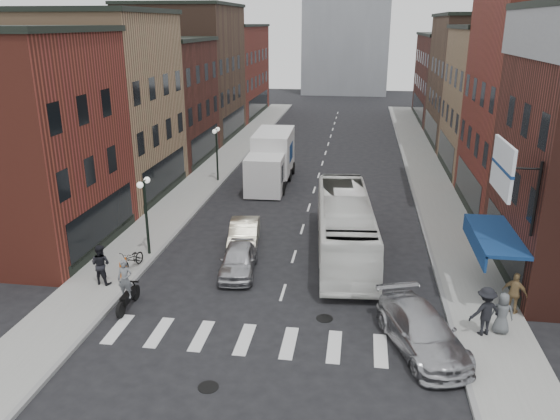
# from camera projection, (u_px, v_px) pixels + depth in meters

# --- Properties ---
(ground) EXTENTS (160.00, 160.00, 0.00)m
(ground) POSITION_uv_depth(u_px,v_px,m) (280.00, 303.00, 23.44)
(ground) COLOR black
(ground) RESTS_ON ground
(sidewalk_left) EXTENTS (3.00, 74.00, 0.15)m
(sidewalk_left) POSITION_uv_depth(u_px,v_px,m) (217.00, 167.00, 45.17)
(sidewalk_left) COLOR gray
(sidewalk_left) RESTS_ON ground
(sidewalk_right) EXTENTS (3.00, 74.00, 0.15)m
(sidewalk_right) POSITION_uv_depth(u_px,v_px,m) (428.00, 175.00, 42.82)
(sidewalk_right) COLOR gray
(sidewalk_right) RESTS_ON ground
(curb_left) EXTENTS (0.20, 74.00, 0.16)m
(curb_left) POSITION_uv_depth(u_px,v_px,m) (235.00, 169.00, 44.99)
(curb_left) COLOR gray
(curb_left) RESTS_ON ground
(curb_right) EXTENTS (0.20, 74.00, 0.16)m
(curb_right) POSITION_uv_depth(u_px,v_px,m) (408.00, 176.00, 43.05)
(curb_right) COLOR gray
(curb_right) RESTS_ON ground
(crosswalk_stripes) EXTENTS (12.00, 2.20, 0.01)m
(crosswalk_stripes) POSITION_uv_depth(u_px,v_px,m) (268.00, 341.00, 20.63)
(crosswalk_stripes) COLOR silver
(crosswalk_stripes) RESTS_ON ground
(bldg_left_near) EXTENTS (10.30, 9.20, 11.30)m
(bldg_left_near) POSITION_uv_depth(u_px,v_px,m) (3.00, 142.00, 27.89)
(bldg_left_near) COLOR maroon
(bldg_left_near) RESTS_ON ground
(bldg_left_mid_a) EXTENTS (10.30, 10.20, 12.30)m
(bldg_left_mid_a) POSITION_uv_depth(u_px,v_px,m) (90.00, 106.00, 36.61)
(bldg_left_mid_a) COLOR #A47D5A
(bldg_left_mid_a) RESTS_ON ground
(bldg_left_mid_b) EXTENTS (10.30, 10.20, 10.30)m
(bldg_left_mid_b) POSITION_uv_depth(u_px,v_px,m) (147.00, 101.00, 46.29)
(bldg_left_mid_b) COLOR #411D17
(bldg_left_mid_b) RESTS_ON ground
(bldg_left_far_a) EXTENTS (10.30, 12.20, 13.30)m
(bldg_left_far_a) POSITION_uv_depth(u_px,v_px,m) (186.00, 72.00, 56.10)
(bldg_left_far_a) COLOR #483024
(bldg_left_far_a) RESTS_ON ground
(bldg_left_far_b) EXTENTS (10.30, 16.20, 11.30)m
(bldg_left_far_b) POSITION_uv_depth(u_px,v_px,m) (220.00, 71.00, 69.52)
(bldg_left_far_b) COLOR maroon
(bldg_left_far_b) RESTS_ON ground
(bldg_right_mid_b) EXTENTS (10.30, 10.20, 11.30)m
(bldg_right_mid_b) POSITION_uv_depth(u_px,v_px,m) (518.00, 102.00, 41.98)
(bldg_right_mid_b) COLOR #A47D5A
(bldg_right_mid_b) RESTS_ON ground
(bldg_right_far_a) EXTENTS (10.30, 12.20, 12.30)m
(bldg_right_far_a) POSITION_uv_depth(u_px,v_px,m) (488.00, 81.00, 52.11)
(bldg_right_far_a) COLOR #483024
(bldg_right_far_a) RESTS_ON ground
(bldg_right_far_b) EXTENTS (10.30, 16.20, 10.30)m
(bldg_right_far_b) POSITION_uv_depth(u_px,v_px,m) (463.00, 78.00, 65.53)
(bldg_right_far_b) COLOR #411D17
(bldg_right_far_b) RESTS_ON ground
(awning_blue) EXTENTS (1.80, 5.00, 0.78)m
(awning_blue) POSITION_uv_depth(u_px,v_px,m) (491.00, 236.00, 23.69)
(awning_blue) COLOR navy
(awning_blue) RESTS_ON ground
(billboard_sign) EXTENTS (1.52, 3.00, 3.70)m
(billboard_sign) POSITION_uv_depth(u_px,v_px,m) (505.00, 170.00, 20.72)
(billboard_sign) COLOR black
(billboard_sign) RESTS_ON ground
(streetlamp_near) EXTENTS (0.32, 1.22, 4.11)m
(streetlamp_near) POSITION_uv_depth(u_px,v_px,m) (145.00, 202.00, 27.26)
(streetlamp_near) COLOR black
(streetlamp_near) RESTS_ON ground
(streetlamp_far) EXTENTS (0.32, 1.22, 4.11)m
(streetlamp_far) POSITION_uv_depth(u_px,v_px,m) (217.00, 144.00, 40.36)
(streetlamp_far) COLOR black
(streetlamp_far) RESTS_ON ground
(bike_rack) EXTENTS (0.08, 0.68, 0.80)m
(bike_rack) POSITION_uv_depth(u_px,v_px,m) (123.00, 268.00, 25.53)
(bike_rack) COLOR #D8590C
(bike_rack) RESTS_ON sidewalk_left
(box_truck) EXTENTS (2.79, 8.68, 3.75)m
(box_truck) POSITION_uv_depth(u_px,v_px,m) (271.00, 160.00, 40.25)
(box_truck) COLOR silver
(box_truck) RESTS_ON ground
(motorcycle_rider) EXTENTS (0.64, 2.20, 2.24)m
(motorcycle_rider) POSITION_uv_depth(u_px,v_px,m) (126.00, 286.00, 22.64)
(motorcycle_rider) COLOR black
(motorcycle_rider) RESTS_ON ground
(transit_bus) EXTENTS (3.56, 11.33, 3.10)m
(transit_bus) POSITION_uv_depth(u_px,v_px,m) (345.00, 226.00, 27.93)
(transit_bus) COLOR white
(transit_bus) RESTS_ON ground
(sedan_left_near) EXTENTS (2.08, 4.26, 1.40)m
(sedan_left_near) POSITION_uv_depth(u_px,v_px,m) (238.00, 259.00, 26.08)
(sedan_left_near) COLOR #B1B1B6
(sedan_left_near) RESTS_ON ground
(sedan_left_far) EXTENTS (2.01, 4.41, 1.40)m
(sedan_left_far) POSITION_uv_depth(u_px,v_px,m) (244.00, 234.00, 29.21)
(sedan_left_far) COLOR beige
(sedan_left_far) RESTS_ON ground
(curb_car) EXTENTS (3.68, 5.57, 1.50)m
(curb_car) POSITION_uv_depth(u_px,v_px,m) (422.00, 331.00, 19.93)
(curb_car) COLOR #AAAAAE
(curb_car) RESTS_ON ground
(parked_bicycle) EXTENTS (0.99, 1.94, 0.97)m
(parked_bicycle) POSITION_uv_depth(u_px,v_px,m) (132.00, 259.00, 26.22)
(parked_bicycle) COLOR black
(parked_bicycle) RESTS_ON sidewalk_left
(ped_left_solo) EXTENTS (0.99, 0.67, 1.88)m
(ped_left_solo) POSITION_uv_depth(u_px,v_px,m) (101.00, 264.00, 24.62)
(ped_left_solo) COLOR black
(ped_left_solo) RESTS_ON sidewalk_left
(ped_right_a) EXTENTS (1.40, 1.05, 1.95)m
(ped_right_a) POSITION_uv_depth(u_px,v_px,m) (485.00, 311.00, 20.54)
(ped_right_a) COLOR black
(ped_right_a) RESTS_ON sidewalk_right
(ped_right_b) EXTENTS (1.15, 1.01, 1.77)m
(ped_right_b) POSITION_uv_depth(u_px,v_px,m) (515.00, 293.00, 22.11)
(ped_right_b) COLOR #987A4D
(ped_right_b) RESTS_ON sidewalk_right
(ped_right_c) EXTENTS (0.88, 0.65, 1.64)m
(ped_right_c) POSITION_uv_depth(u_px,v_px,m) (502.00, 313.00, 20.70)
(ped_right_c) COLOR #565A5E
(ped_right_c) RESTS_ON sidewalk_right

